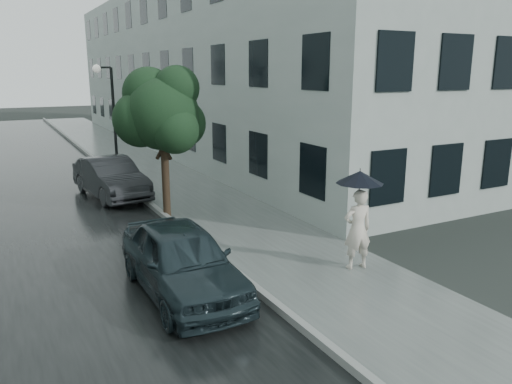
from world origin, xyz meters
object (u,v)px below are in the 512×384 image
car_near (182,260)px  car_far (111,178)px  street_tree (162,113)px  lamp_post (110,114)px  pedestrian (358,229)px

car_near → car_far: bearing=86.9°
street_tree → car_near: size_ratio=1.09×
street_tree → lamp_post: 6.52m
lamp_post → street_tree: bearing=-81.3°
car_near → car_far: car_near is taller
pedestrian → street_tree: street_tree is taller
street_tree → car_far: bearing=106.6°
pedestrian → lamp_post: (-2.65, 12.58, 1.74)m
street_tree → lamp_post: size_ratio=0.98×
street_tree → car_near: (-1.44, -5.49, -2.45)m
car_near → car_far: size_ratio=0.99×
street_tree → car_near: 6.18m
street_tree → car_near: street_tree is taller
pedestrian → street_tree: bearing=-57.9°
lamp_post → car_far: size_ratio=1.09×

